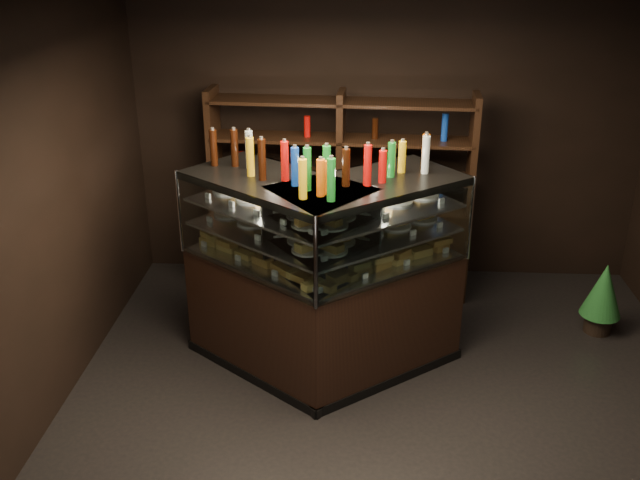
# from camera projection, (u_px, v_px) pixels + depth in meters

# --- Properties ---
(ground) EXTENTS (5.00, 5.00, 0.00)m
(ground) POSITION_uv_depth(u_px,v_px,m) (389.00, 414.00, 5.35)
(ground) COLOR black
(ground) RESTS_ON ground
(room_shell) EXTENTS (5.02, 5.02, 3.01)m
(room_shell) POSITION_uv_depth(u_px,v_px,m) (401.00, 168.00, 4.57)
(room_shell) COLOR black
(room_shell) RESTS_ON ground
(display_case) EXTENTS (2.35, 1.51, 1.63)m
(display_case) POSITION_uv_depth(u_px,v_px,m) (322.00, 307.00, 5.76)
(display_case) COLOR black
(display_case) RESTS_ON ground
(food_display) EXTENTS (1.91, 0.95, 0.49)m
(food_display) POSITION_uv_depth(u_px,v_px,m) (322.00, 229.00, 5.48)
(food_display) COLOR gold
(food_display) RESTS_ON display_case
(bottles_top) EXTENTS (1.73, 0.81, 0.30)m
(bottles_top) POSITION_uv_depth(u_px,v_px,m) (322.00, 162.00, 5.27)
(bottles_top) COLOR yellow
(bottles_top) RESTS_ON display_case
(potted_conifer) EXTENTS (0.35, 0.35, 0.76)m
(potted_conifer) POSITION_uv_depth(u_px,v_px,m) (604.00, 289.00, 6.28)
(potted_conifer) COLOR black
(potted_conifer) RESTS_ON ground
(back_shelving) EXTENTS (2.51, 0.56, 2.00)m
(back_shelving) POSITION_uv_depth(u_px,v_px,m) (340.00, 233.00, 7.01)
(back_shelving) COLOR black
(back_shelving) RESTS_ON ground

